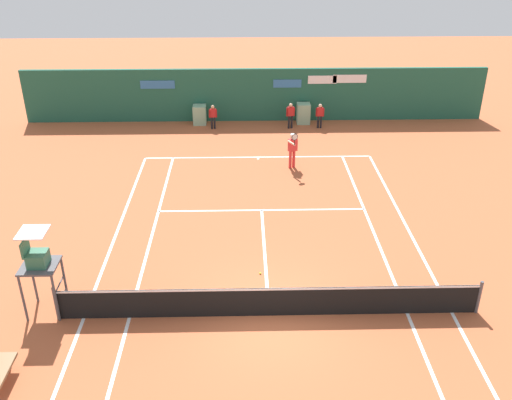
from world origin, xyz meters
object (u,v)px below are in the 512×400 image
object	(u,v)px
ball_kid_right_post	(291,114)
ball_kid_centre_post	(213,115)
player_on_baseline	(293,148)
tennis_ball_mid_court	(260,273)
ball_kid_left_post	(320,114)
umpire_chair	(38,261)

from	to	relation	value
ball_kid_right_post	ball_kid_centre_post	distance (m)	4.10
player_on_baseline	ball_kid_centre_post	world-z (taller)	player_on_baseline
tennis_ball_mid_court	player_on_baseline	bearing A→B (deg)	78.53
player_on_baseline	tennis_ball_mid_court	size ratio (longest dim) A/B	27.04
player_on_baseline	ball_kid_left_post	world-z (taller)	player_on_baseline
ball_kid_left_post	tennis_ball_mid_court	size ratio (longest dim) A/B	19.47
ball_kid_centre_post	tennis_ball_mid_court	xyz separation A→B (m)	(2.08, -13.58, -0.71)
ball_kid_right_post	ball_kid_centre_post	bearing A→B (deg)	-8.34
umpire_chair	player_on_baseline	xyz separation A→B (m)	(7.93, 10.06, -0.73)
player_on_baseline	tennis_ball_mid_court	bearing A→B (deg)	52.72
ball_kid_centre_post	tennis_ball_mid_court	distance (m)	13.76
ball_kid_left_post	ball_kid_centre_post	xyz separation A→B (m)	(-5.66, 0.00, -0.02)
player_on_baseline	ball_kid_right_post	world-z (taller)	player_on_baseline
ball_kid_centre_post	tennis_ball_mid_court	world-z (taller)	ball_kid_centre_post
player_on_baseline	ball_kid_centre_post	xyz separation A→B (m)	(-3.78, 5.22, -0.23)
ball_kid_left_post	ball_kid_right_post	distance (m)	1.56
ball_kid_left_post	tennis_ball_mid_court	xyz separation A→B (m)	(-3.58, -13.58, -0.73)
player_on_baseline	ball_kid_left_post	size ratio (longest dim) A/B	1.39
player_on_baseline	ball_kid_centre_post	bearing A→B (deg)	-79.90
player_on_baseline	ball_kid_left_post	xyz separation A→B (m)	(1.89, 5.22, -0.21)
player_on_baseline	tennis_ball_mid_court	xyz separation A→B (m)	(-1.70, -8.36, -0.94)
player_on_baseline	ball_kid_right_post	xyz separation A→B (m)	(0.32, 5.22, -0.18)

